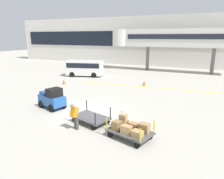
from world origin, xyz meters
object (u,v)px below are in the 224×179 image
object	(u,v)px
baggage_tug	(52,98)
baggage_cart_middle	(130,129)
baggage_handler	(75,115)
safety_cone_near	(144,83)
safety_cone_far	(64,82)
shuttle_van	(85,67)
baggage_cart_lead	(91,118)

from	to	relation	value
baggage_tug	baggage_cart_middle	size ratio (longest dim) A/B	0.75
baggage_handler	safety_cone_near	bearing A→B (deg)	86.94
baggage_cart_middle	safety_cone_far	bearing A→B (deg)	141.18
baggage_tug	shuttle_van	bearing A→B (deg)	110.88
baggage_tug	baggage_cart_lead	bearing A→B (deg)	-16.60
baggage_cart_lead	baggage_cart_middle	size ratio (longest dim) A/B	1.00
baggage_cart_lead	baggage_handler	world-z (taller)	baggage_handler
baggage_tug	shuttle_van	xyz separation A→B (m)	(-4.58, 12.02, 0.48)
safety_cone_near	safety_cone_far	bearing A→B (deg)	-160.06
safety_cone_near	baggage_cart_middle	bearing A→B (deg)	-77.92
baggage_tug	safety_cone_far	distance (m)	8.04
baggage_cart_lead	baggage_handler	size ratio (longest dim) A/B	1.97
baggage_tug	safety_cone_near	distance (m)	10.82
shuttle_van	safety_cone_near	distance (m)	9.17
baggage_cart_lead	safety_cone_far	world-z (taller)	baggage_cart_lead
shuttle_van	safety_cone_near	size ratio (longest dim) A/B	9.32
baggage_cart_lead	safety_cone_far	xyz separation A→B (m)	(-8.16, 8.04, -0.07)
safety_cone_near	baggage_handler	bearing A→B (deg)	-93.06
safety_cone_near	safety_cone_far	world-z (taller)	same
baggage_tug	safety_cone_near	world-z (taller)	baggage_tug
baggage_cart_lead	baggage_cart_middle	distance (m)	2.99
baggage_handler	safety_cone_near	size ratio (longest dim) A/B	2.84
shuttle_van	safety_cone_far	xyz separation A→B (m)	(0.41, -5.17, -0.96)
baggage_cart_lead	shuttle_van	distance (m)	15.77
safety_cone_near	baggage_tug	bearing A→B (deg)	-113.39
baggage_tug	safety_cone_near	bearing A→B (deg)	66.61
shuttle_van	safety_cone_far	size ratio (longest dim) A/B	9.32
baggage_tug	baggage_handler	bearing A→B (deg)	-32.99
baggage_tug	baggage_cart_lead	distance (m)	4.18
safety_cone_near	safety_cone_far	xyz separation A→B (m)	(-8.47, -3.07, 0.00)
baggage_tug	baggage_handler	xyz separation A→B (m)	(3.64, -2.36, 0.11)
baggage_cart_lead	baggage_cart_middle	bearing A→B (deg)	-16.20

